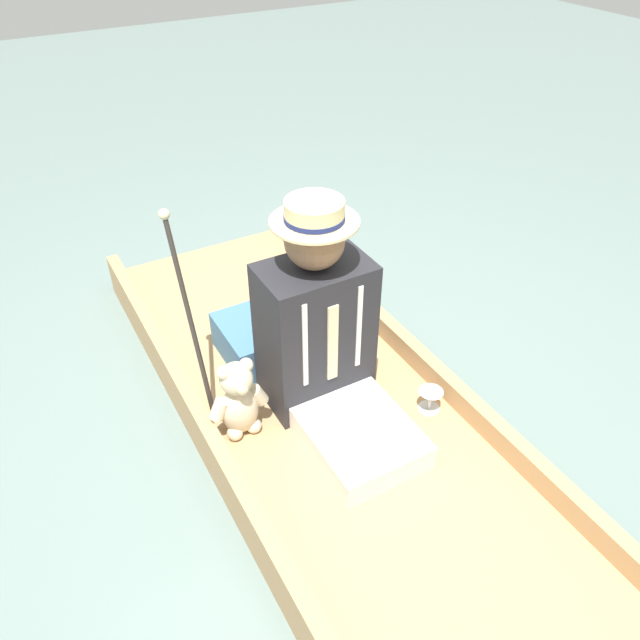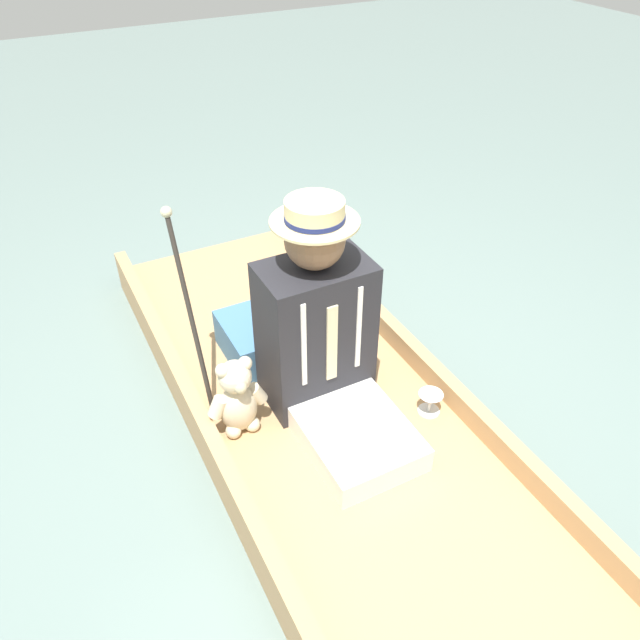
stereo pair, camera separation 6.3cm
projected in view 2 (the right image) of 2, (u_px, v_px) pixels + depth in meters
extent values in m
plane|color=slate|center=(331.00, 437.00, 2.65)|extent=(16.00, 16.00, 0.00)
cube|color=tan|center=(331.00, 427.00, 2.61)|extent=(1.05, 3.08, 0.13)
cube|color=tan|center=(431.00, 370.00, 2.72)|extent=(0.06, 3.08, 0.10)
cube|color=tan|center=(216.00, 450.00, 2.36)|extent=(0.06, 3.08, 0.10)
cube|color=teal|center=(280.00, 331.00, 2.88)|extent=(0.51, 0.36, 0.18)
cube|color=white|center=(358.00, 439.00, 2.40)|extent=(0.39, 0.45, 0.11)
cube|color=#232328|center=(315.00, 334.00, 2.50)|extent=(0.43, 0.27, 0.64)
cube|color=beige|center=(332.00, 344.00, 2.37)|extent=(0.04, 0.01, 0.35)
cube|color=white|center=(359.00, 328.00, 2.39)|extent=(0.02, 0.01, 0.38)
cube|color=white|center=(304.00, 346.00, 2.31)|extent=(0.02, 0.01, 0.38)
sphere|color=#936B4C|center=(315.00, 239.00, 2.24)|extent=(0.22, 0.22, 0.22)
cylinder|color=beige|center=(315.00, 221.00, 2.19)|extent=(0.32, 0.32, 0.01)
cylinder|color=beige|center=(315.00, 211.00, 2.17)|extent=(0.21, 0.21, 0.07)
cylinder|color=navy|center=(315.00, 217.00, 2.18)|extent=(0.22, 0.22, 0.02)
ellipsoid|color=beige|center=(238.00, 407.00, 2.46)|extent=(0.15, 0.13, 0.23)
sphere|color=beige|center=(235.00, 376.00, 2.36)|extent=(0.13, 0.13, 0.13)
sphere|color=tan|center=(240.00, 387.00, 2.32)|extent=(0.05, 0.05, 0.05)
sphere|color=beige|center=(245.00, 363.00, 2.34)|extent=(0.05, 0.05, 0.05)
sphere|color=beige|center=(222.00, 371.00, 2.31)|extent=(0.05, 0.05, 0.05)
cylinder|color=beige|center=(257.00, 394.00, 2.46)|extent=(0.09, 0.06, 0.10)
cylinder|color=beige|center=(218.00, 407.00, 2.40)|extent=(0.09, 0.06, 0.10)
sphere|color=beige|center=(252.00, 424.00, 2.50)|extent=(0.06, 0.06, 0.06)
sphere|color=beige|center=(233.00, 431.00, 2.47)|extent=(0.06, 0.06, 0.06)
cylinder|color=silver|center=(429.00, 411.00, 2.59)|extent=(0.09, 0.09, 0.01)
cylinder|color=silver|center=(429.00, 406.00, 2.58)|extent=(0.01, 0.01, 0.05)
cone|color=silver|center=(430.00, 398.00, 2.55)|extent=(0.10, 0.10, 0.05)
cylinder|color=#2D2823|center=(192.00, 319.00, 2.44)|extent=(0.02, 0.29, 0.81)
sphere|color=beige|center=(166.00, 212.00, 2.29)|extent=(0.04, 0.04, 0.04)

